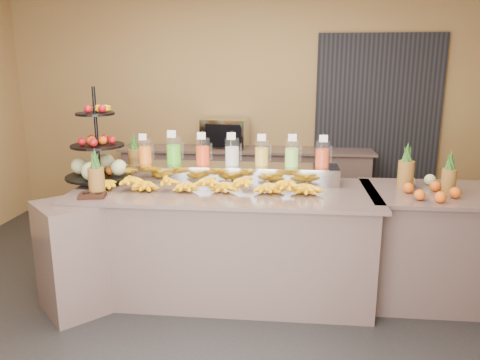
# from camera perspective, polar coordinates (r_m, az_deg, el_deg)

# --- Properties ---
(ground) EXTENTS (6.00, 6.00, 0.00)m
(ground) POSITION_cam_1_polar(r_m,az_deg,el_deg) (3.96, -2.35, -15.41)
(ground) COLOR black
(ground) RESTS_ON ground
(room_envelope) EXTENTS (6.04, 5.02, 2.82)m
(room_envelope) POSITION_cam_1_polar(r_m,az_deg,el_deg) (4.21, 1.51, 13.07)
(room_envelope) COLOR olive
(room_envelope) RESTS_ON ground
(buffet_counter) EXTENTS (2.75, 1.25, 0.93)m
(buffet_counter) POSITION_cam_1_polar(r_m,az_deg,el_deg) (4.01, -3.54, -7.68)
(buffet_counter) COLOR gray
(buffet_counter) RESTS_ON ground
(right_counter) EXTENTS (1.08, 0.88, 0.93)m
(right_counter) POSITION_cam_1_polar(r_m,az_deg,el_deg) (4.26, 21.88, -7.33)
(right_counter) COLOR gray
(right_counter) RESTS_ON ground
(back_ledge) EXTENTS (3.10, 0.55, 0.93)m
(back_ledge) POSITION_cam_1_polar(r_m,az_deg,el_deg) (5.87, 0.67, -0.58)
(back_ledge) COLOR gray
(back_ledge) RESTS_ON ground
(pitcher_tray) EXTENTS (1.85, 0.30, 0.15)m
(pitcher_tray) POSITION_cam_1_polar(r_m,az_deg,el_deg) (4.13, -0.96, 0.86)
(pitcher_tray) COLOR gray
(pitcher_tray) RESTS_ON buffet_counter
(juice_pitcher_orange_a) EXTENTS (0.12, 0.12, 0.28)m
(juice_pitcher_orange_a) POSITION_cam_1_polar(r_m,az_deg,el_deg) (4.26, -11.48, 3.31)
(juice_pitcher_orange_a) COLOR silver
(juice_pitcher_orange_a) RESTS_ON pitcher_tray
(juice_pitcher_green) EXTENTS (0.13, 0.14, 0.32)m
(juice_pitcher_green) POSITION_cam_1_polar(r_m,az_deg,el_deg) (4.18, -8.07, 3.44)
(juice_pitcher_green) COLOR silver
(juice_pitcher_green) RESTS_ON pitcher_tray
(juice_pitcher_orange_b) EXTENTS (0.13, 0.13, 0.30)m
(juice_pitcher_orange_b) POSITION_cam_1_polar(r_m,az_deg,el_deg) (4.13, -4.56, 3.33)
(juice_pitcher_orange_b) COLOR silver
(juice_pitcher_orange_b) RESTS_ON pitcher_tray
(juice_pitcher_milk) EXTENTS (0.13, 0.13, 0.30)m
(juice_pitcher_milk) POSITION_cam_1_polar(r_m,az_deg,el_deg) (4.09, -0.97, 3.28)
(juice_pitcher_milk) COLOR silver
(juice_pitcher_milk) RESTS_ON pitcher_tray
(juice_pitcher_lemon) EXTENTS (0.12, 0.13, 0.30)m
(juice_pitcher_lemon) POSITION_cam_1_polar(r_m,az_deg,el_deg) (4.07, 2.67, 3.17)
(juice_pitcher_lemon) COLOR silver
(juice_pitcher_lemon) RESTS_ON pitcher_tray
(juice_pitcher_lime) EXTENTS (0.12, 0.13, 0.30)m
(juice_pitcher_lime) POSITION_cam_1_polar(r_m,az_deg,el_deg) (4.07, 6.34, 3.10)
(juice_pitcher_lime) COLOR silver
(juice_pitcher_lime) RESTS_ON pitcher_tray
(juice_pitcher_orange_c) EXTENTS (0.12, 0.13, 0.29)m
(juice_pitcher_orange_c) POSITION_cam_1_polar(r_m,az_deg,el_deg) (4.08, 10.00, 2.98)
(juice_pitcher_orange_c) COLOR silver
(juice_pitcher_orange_c) RESTS_ON pitcher_tray
(banana_heap) EXTENTS (1.89, 0.17, 0.16)m
(banana_heap) POSITION_cam_1_polar(r_m,az_deg,el_deg) (3.84, -4.00, -0.25)
(banana_heap) COLOR #EAAD0B
(banana_heap) RESTS_ON buffet_counter
(fruit_stand) EXTENTS (0.63, 0.63, 0.83)m
(fruit_stand) POSITION_cam_1_polar(r_m,az_deg,el_deg) (4.27, -16.42, 2.60)
(fruit_stand) COLOR black
(fruit_stand) RESTS_ON buffet_counter
(condiment_caddy) EXTENTS (0.22, 0.18, 0.03)m
(condiment_caddy) POSITION_cam_1_polar(r_m,az_deg,el_deg) (3.83, -17.54, -1.80)
(condiment_caddy) COLOR black
(condiment_caddy) RESTS_ON buffet_counter
(pineapple_left_a) EXTENTS (0.13, 0.13, 0.38)m
(pineapple_left_a) POSITION_cam_1_polar(r_m,az_deg,el_deg) (3.87, -17.12, 0.29)
(pineapple_left_a) COLOR brown
(pineapple_left_a) RESTS_ON buffet_counter
(pineapple_left_b) EXTENTS (0.12, 0.12, 0.39)m
(pineapple_left_b) POSITION_cam_1_polar(r_m,az_deg,el_deg) (4.54, -12.70, 2.60)
(pineapple_left_b) COLOR brown
(pineapple_left_b) RESTS_ON buffet_counter
(right_fruit_pile) EXTENTS (0.44, 0.42, 0.23)m
(right_fruit_pile) POSITION_cam_1_polar(r_m,az_deg,el_deg) (4.04, 21.86, -0.48)
(right_fruit_pile) COLOR brown
(right_fruit_pile) RESTS_ON right_counter
(oven_warmer) EXTENTS (0.59, 0.45, 0.36)m
(oven_warmer) POSITION_cam_1_polar(r_m,az_deg,el_deg) (5.77, -1.80, 5.69)
(oven_warmer) COLOR gray
(oven_warmer) RESTS_ON back_ledge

